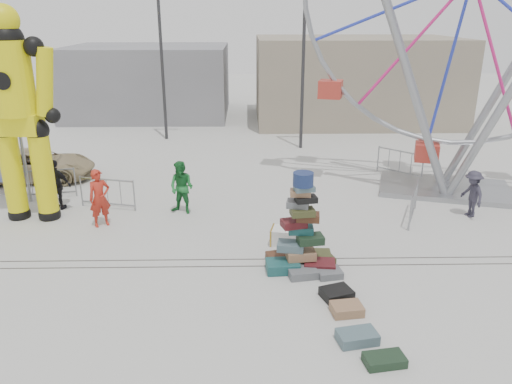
{
  "coord_description": "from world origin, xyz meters",
  "views": [
    {
      "loc": [
        0.28,
        -11.25,
        6.37
      ],
      "look_at": [
        0.54,
        2.0,
        1.6
      ],
      "focal_mm": 35.0,
      "sensor_mm": 36.0,
      "label": 1
    }
  ],
  "objects_px": {
    "suitcase_tower": "(300,242)",
    "ferris_wheel": "(469,7)",
    "pedestrian_black": "(56,185)",
    "pedestrian_red": "(100,198)",
    "crash_test_dummy": "(18,109)",
    "parked_suv": "(36,165)",
    "barricade_wheel_back": "(400,163)",
    "lamp_post_left": "(163,52)",
    "barricade_dummy_c": "(107,193)",
    "steamer_trunk": "(289,236)",
    "barricade_wheel_front": "(414,203)",
    "lamp_post_right": "(305,55)",
    "pedestrian_green": "(182,188)",
    "pedestrian_grey": "(472,194)",
    "barricade_dummy_b": "(46,184)"
  },
  "relations": [
    {
      "from": "crash_test_dummy",
      "to": "pedestrian_red",
      "type": "relative_size",
      "value": 3.7
    },
    {
      "from": "lamp_post_right",
      "to": "suitcase_tower",
      "type": "distance_m",
      "value": 13.08
    },
    {
      "from": "barricade_wheel_back",
      "to": "parked_suv",
      "type": "height_order",
      "value": "parked_suv"
    },
    {
      "from": "pedestrian_red",
      "to": "pedestrian_green",
      "type": "distance_m",
      "value": 2.64
    },
    {
      "from": "parked_suv",
      "to": "crash_test_dummy",
      "type": "bearing_deg",
      "value": -163.83
    },
    {
      "from": "lamp_post_right",
      "to": "parked_suv",
      "type": "xyz_separation_m",
      "value": [
        -11.27,
        -4.89,
        -3.86
      ]
    },
    {
      "from": "crash_test_dummy",
      "to": "pedestrian_green",
      "type": "bearing_deg",
      "value": 8.07
    },
    {
      "from": "lamp_post_left",
      "to": "pedestrian_grey",
      "type": "relative_size",
      "value": 5.09
    },
    {
      "from": "crash_test_dummy",
      "to": "pedestrian_black",
      "type": "height_order",
      "value": "crash_test_dummy"
    },
    {
      "from": "pedestrian_black",
      "to": "pedestrian_red",
      "type": "bearing_deg",
      "value": 152.31
    },
    {
      "from": "lamp_post_right",
      "to": "parked_suv",
      "type": "bearing_deg",
      "value": -156.55
    },
    {
      "from": "ferris_wheel",
      "to": "barricade_wheel_back",
      "type": "relative_size",
      "value": 6.65
    },
    {
      "from": "steamer_trunk",
      "to": "lamp_post_left",
      "type": "bearing_deg",
      "value": 124.39
    },
    {
      "from": "lamp_post_left",
      "to": "pedestrian_grey",
      "type": "height_order",
      "value": "lamp_post_left"
    },
    {
      "from": "lamp_post_right",
      "to": "pedestrian_green",
      "type": "xyz_separation_m",
      "value": [
        -4.98,
        -8.56,
        -3.59
      ]
    },
    {
      "from": "steamer_trunk",
      "to": "barricade_dummy_c",
      "type": "distance_m",
      "value": 6.68
    },
    {
      "from": "crash_test_dummy",
      "to": "pedestrian_grey",
      "type": "distance_m",
      "value": 14.66
    },
    {
      "from": "ferris_wheel",
      "to": "barricade_dummy_b",
      "type": "height_order",
      "value": "ferris_wheel"
    },
    {
      "from": "crash_test_dummy",
      "to": "ferris_wheel",
      "type": "distance_m",
      "value": 14.99
    },
    {
      "from": "pedestrian_green",
      "to": "parked_suv",
      "type": "height_order",
      "value": "pedestrian_green"
    },
    {
      "from": "barricade_dummy_c",
      "to": "barricade_wheel_back",
      "type": "bearing_deg",
      "value": 31.93
    },
    {
      "from": "barricade_wheel_back",
      "to": "parked_suv",
      "type": "relative_size",
      "value": 0.45
    },
    {
      "from": "lamp_post_left",
      "to": "parked_suv",
      "type": "xyz_separation_m",
      "value": [
        -4.27,
        -6.89,
        -3.86
      ]
    },
    {
      "from": "barricade_dummy_b",
      "to": "pedestrian_grey",
      "type": "distance_m",
      "value": 14.79
    },
    {
      "from": "lamp_post_left",
      "to": "pedestrian_black",
      "type": "height_order",
      "value": "lamp_post_left"
    },
    {
      "from": "lamp_post_left",
      "to": "crash_test_dummy",
      "type": "distance_m",
      "value": 11.3
    },
    {
      "from": "steamer_trunk",
      "to": "barricade_wheel_front",
      "type": "xyz_separation_m",
      "value": [
        4.2,
        1.79,
        0.31
      ]
    },
    {
      "from": "suitcase_tower",
      "to": "crash_test_dummy",
      "type": "distance_m",
      "value": 9.55
    },
    {
      "from": "pedestrian_red",
      "to": "barricade_wheel_front",
      "type": "bearing_deg",
      "value": -30.09
    },
    {
      "from": "pedestrian_red",
      "to": "barricade_wheel_back",
      "type": "bearing_deg",
      "value": -7.62
    },
    {
      "from": "barricade_wheel_front",
      "to": "barricade_wheel_back",
      "type": "distance_m",
      "value": 4.69
    },
    {
      "from": "ferris_wheel",
      "to": "barricade_wheel_back",
      "type": "height_order",
      "value": "ferris_wheel"
    },
    {
      "from": "lamp_post_right",
      "to": "pedestrian_green",
      "type": "relative_size",
      "value": 4.47
    },
    {
      "from": "suitcase_tower",
      "to": "ferris_wheel",
      "type": "bearing_deg",
      "value": 42.68
    },
    {
      "from": "suitcase_tower",
      "to": "barricade_wheel_front",
      "type": "relative_size",
      "value": 1.32
    },
    {
      "from": "pedestrian_red",
      "to": "pedestrian_grey",
      "type": "height_order",
      "value": "pedestrian_red"
    },
    {
      "from": "suitcase_tower",
      "to": "ferris_wheel",
      "type": "height_order",
      "value": "ferris_wheel"
    },
    {
      "from": "parked_suv",
      "to": "suitcase_tower",
      "type": "bearing_deg",
      "value": -131.32
    },
    {
      "from": "suitcase_tower",
      "to": "pedestrian_red",
      "type": "distance_m",
      "value": 6.65
    },
    {
      "from": "ferris_wheel",
      "to": "steamer_trunk",
      "type": "xyz_separation_m",
      "value": [
        -6.29,
        -4.53,
        -6.31
      ]
    },
    {
      "from": "lamp_post_right",
      "to": "crash_test_dummy",
      "type": "distance_m",
      "value": 13.28
    },
    {
      "from": "pedestrian_grey",
      "to": "parked_suv",
      "type": "relative_size",
      "value": 0.35
    },
    {
      "from": "barricade_dummy_c",
      "to": "barricade_wheel_back",
      "type": "relative_size",
      "value": 1.0
    },
    {
      "from": "steamer_trunk",
      "to": "barricade_wheel_front",
      "type": "distance_m",
      "value": 4.57
    },
    {
      "from": "pedestrian_red",
      "to": "pedestrian_grey",
      "type": "distance_m",
      "value": 12.0
    },
    {
      "from": "barricade_dummy_c",
      "to": "barricade_wheel_back",
      "type": "height_order",
      "value": "same"
    },
    {
      "from": "barricade_dummy_b",
      "to": "pedestrian_black",
      "type": "distance_m",
      "value": 1.4
    },
    {
      "from": "ferris_wheel",
      "to": "parked_suv",
      "type": "height_order",
      "value": "ferris_wheel"
    },
    {
      "from": "lamp_post_left",
      "to": "barricade_dummy_c",
      "type": "bearing_deg",
      "value": -93.32
    },
    {
      "from": "barricade_wheel_back",
      "to": "pedestrian_grey",
      "type": "relative_size",
      "value": 1.27
    }
  ]
}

